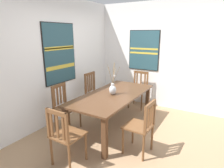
# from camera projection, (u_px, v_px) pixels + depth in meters

# --- Properties ---
(ground_plane) EXTENTS (6.40, 6.40, 0.03)m
(ground_plane) POSITION_uv_depth(u_px,v_px,m) (134.00, 137.00, 3.66)
(ground_plane) COLOR #A37F5B
(wall_back) EXTENTS (6.40, 0.12, 2.70)m
(wall_back) POSITION_uv_depth(u_px,v_px,m) (59.00, 60.00, 4.21)
(wall_back) COLOR white
(wall_back) RESTS_ON ground_plane
(wall_side) EXTENTS (0.12, 6.40, 2.70)m
(wall_side) POSITION_uv_depth(u_px,v_px,m) (166.00, 56.00, 4.86)
(wall_side) COLOR white
(wall_side) RESTS_ON ground_plane
(dining_table) EXTENTS (2.05, 0.96, 0.74)m
(dining_table) POSITION_uv_depth(u_px,v_px,m) (113.00, 98.00, 3.84)
(dining_table) COLOR #51331E
(dining_table) RESTS_ON ground_plane
(centerpiece_vase) EXTENTS (0.24, 0.31, 0.65)m
(centerpiece_vase) POSITION_uv_depth(u_px,v_px,m) (113.00, 89.00, 3.75)
(centerpiece_vase) COLOR silver
(centerpiece_vase) RESTS_ON dining_table
(chair_0) EXTENTS (0.43, 0.43, 0.94)m
(chair_0) POSITION_uv_depth(u_px,v_px,m) (139.00, 89.00, 5.03)
(chair_0) COLOR brown
(chair_0) RESTS_ON ground_plane
(chair_1) EXTENTS (0.45, 0.45, 0.93)m
(chair_1) POSITION_uv_depth(u_px,v_px,m) (65.00, 106.00, 3.86)
(chair_1) COLOR brown
(chair_1) RESTS_ON ground_plane
(chair_2) EXTENTS (0.42, 0.42, 0.98)m
(chair_2) POSITION_uv_depth(u_px,v_px,m) (94.00, 92.00, 4.72)
(chair_2) COLOR brown
(chair_2) RESTS_ON ground_plane
(chair_3) EXTENTS (0.43, 0.43, 0.92)m
(chair_3) POSITION_uv_depth(u_px,v_px,m) (65.00, 135.00, 2.76)
(chair_3) COLOR brown
(chair_3) RESTS_ON ground_plane
(chair_4) EXTENTS (0.44, 0.44, 0.91)m
(chair_4) POSITION_uv_depth(u_px,v_px,m) (141.00, 126.00, 3.04)
(chair_4) COLOR brown
(chair_4) RESTS_ON ground_plane
(painting_on_back_wall) EXTENTS (0.90, 0.05, 1.29)m
(painting_on_back_wall) POSITION_uv_depth(u_px,v_px,m) (60.00, 54.00, 4.12)
(painting_on_back_wall) COLOR black
(painting_on_side_wall) EXTENTS (0.05, 0.83, 1.05)m
(painting_on_side_wall) POSITION_uv_depth(u_px,v_px,m) (144.00, 50.00, 5.04)
(painting_on_side_wall) COLOR black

